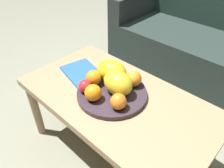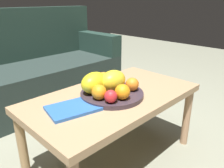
{
  "view_description": "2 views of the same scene",
  "coord_description": "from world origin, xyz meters",
  "views": [
    {
      "loc": [
        0.57,
        -0.63,
        1.2
      ],
      "look_at": [
        -0.02,
        -0.01,
        0.53
      ],
      "focal_mm": 35.1,
      "sensor_mm": 36.0,
      "label": 1
    },
    {
      "loc": [
        -0.86,
        -0.84,
        0.98
      ],
      "look_at": [
        -0.02,
        -0.01,
        0.53
      ],
      "focal_mm": 36.05,
      "sensor_mm": 36.0,
      "label": 2
    }
  ],
  "objects": [
    {
      "name": "orange_left",
      "position": [
        -0.05,
        -0.11,
        0.52
      ],
      "size": [
        0.08,
        0.08,
        0.08
      ],
      "primitive_type": "sphere",
      "color": "orange",
      "rests_on": "fruit_bowl"
    },
    {
      "name": "coffee_table",
      "position": [
        0.0,
        0.0,
        0.4
      ],
      "size": [
        1.03,
        0.57,
        0.45
      ],
      "color": "tan",
      "rests_on": "ground_plane"
    },
    {
      "name": "orange_back",
      "position": [
        -0.14,
        -0.03,
        0.52
      ],
      "size": [
        0.08,
        0.08,
        0.08
      ],
      "primitive_type": "sphere",
      "color": "orange",
      "rests_on": "fruit_bowl"
    },
    {
      "name": "apple_left",
      "position": [
        -0.13,
        -0.1,
        0.51
      ],
      "size": [
        0.07,
        0.07,
        0.07
      ],
      "primitive_type": "sphere",
      "color": "red",
      "rests_on": "fruit_bowl"
    },
    {
      "name": "couch",
      "position": [
        0.04,
        1.16,
        0.3
      ],
      "size": [
        1.7,
        0.7,
        0.9
      ],
      "color": "#25322E",
      "rests_on": "ground_plane"
    },
    {
      "name": "orange_right",
      "position": [
        0.02,
        0.11,
        0.52
      ],
      "size": [
        0.08,
        0.08,
        0.08
      ],
      "primitive_type": "sphere",
      "color": "orange",
      "rests_on": "fruit_bowl"
    },
    {
      "name": "magazine",
      "position": [
        -0.28,
        0.01,
        0.46
      ],
      "size": [
        0.28,
        0.23,
        0.02
      ],
      "primitive_type": "cube",
      "rotation": [
        0.0,
        0.0,
        -0.22
      ],
      "color": "#2D63B9",
      "rests_on": "coffee_table"
    },
    {
      "name": "melon_smaller_beside",
      "position": [
        -0.1,
        0.06,
        0.54
      ],
      "size": [
        0.19,
        0.14,
        0.12
      ],
      "primitive_type": "ellipsoid",
      "rotation": [
        0.0,
        0.0,
        0.15
      ],
      "color": "yellow",
      "rests_on": "fruit_bowl"
    },
    {
      "name": "orange_front",
      "position": [
        0.08,
        -0.07,
        0.52
      ],
      "size": [
        0.08,
        0.08,
        0.08
      ],
      "primitive_type": "sphere",
      "color": "orange",
      "rests_on": "fruit_bowl"
    },
    {
      "name": "melon_large_front",
      "position": [
        0.0,
        0.01,
        0.54
      ],
      "size": [
        0.17,
        0.13,
        0.12
      ],
      "primitive_type": "ellipsoid",
      "rotation": [
        0.0,
        0.0,
        -0.06
      ],
      "color": "yellow",
      "rests_on": "fruit_bowl"
    },
    {
      "name": "banana_bunch",
      "position": [
        -0.05,
        0.06,
        0.51
      ],
      "size": [
        0.15,
        0.15,
        0.06
      ],
      "color": "yellow",
      "rests_on": "fruit_bowl"
    },
    {
      "name": "fruit_bowl",
      "position": [
        -0.02,
        -0.01,
        0.47
      ],
      "size": [
        0.36,
        0.36,
        0.03
      ],
      "primitive_type": "cylinder",
      "color": "#382C35",
      "rests_on": "coffee_table"
    },
    {
      "name": "ground_plane",
      "position": [
        0.0,
        0.0,
        0.0
      ],
      "size": [
        8.0,
        8.0,
        0.0
      ],
      "primitive_type": "plane",
      "color": "gray"
    }
  ]
}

